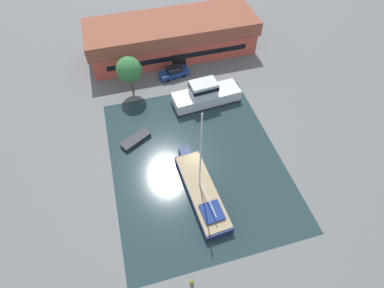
# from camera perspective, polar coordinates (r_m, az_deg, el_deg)

# --- Properties ---
(ground_plane) EXTENTS (440.00, 440.00, 0.00)m
(ground_plane) POSITION_cam_1_polar(r_m,az_deg,el_deg) (39.60, 0.78, -3.11)
(ground_plane) COLOR slate
(water_canal) EXTENTS (21.83, 27.01, 0.01)m
(water_canal) POSITION_cam_1_polar(r_m,az_deg,el_deg) (39.60, 0.78, -3.11)
(water_canal) COLOR #23383D
(water_canal) RESTS_ON ground
(warehouse_building) EXTENTS (29.31, 10.06, 5.96)m
(warehouse_building) POSITION_cam_1_polar(r_m,az_deg,el_deg) (55.96, -3.84, 19.76)
(warehouse_building) COLOR #C64C3D
(warehouse_building) RESTS_ON ground
(quay_tree_near_building) EXTENTS (3.82, 3.82, 6.47)m
(quay_tree_near_building) POSITION_cam_1_polar(r_m,az_deg,el_deg) (46.55, -11.93, 13.68)
(quay_tree_near_building) COLOR brown
(quay_tree_near_building) RESTS_ON ground
(parked_car) EXTENTS (4.99, 2.68, 1.80)m
(parked_car) POSITION_cam_1_polar(r_m,az_deg,el_deg) (51.22, -3.47, 13.52)
(parked_car) COLOR navy
(parked_car) RESTS_ON ground
(sailboat_moored) EXTENTS (4.08, 12.77, 13.13)m
(sailboat_moored) POSITION_cam_1_polar(r_m,az_deg,el_deg) (36.37, 1.82, -8.88)
(sailboat_moored) COLOR #19234C
(sailboat_moored) RESTS_ON water_canal
(motor_cruiser) EXTENTS (10.60, 4.32, 3.87)m
(motor_cruiser) POSITION_cam_1_polar(r_m,az_deg,el_deg) (46.08, 2.59, 9.32)
(motor_cruiser) COLOR silver
(motor_cruiser) RESTS_ON water_canal
(small_dinghy) EXTENTS (4.54, 3.48, 0.62)m
(small_dinghy) POSITION_cam_1_polar(r_m,az_deg,el_deg) (42.06, -10.66, 0.82)
(small_dinghy) COLOR #23282D
(small_dinghy) RESTS_ON water_canal
(mooring_bollard) EXTENTS (0.40, 0.40, 0.90)m
(mooring_bollard) POSITION_cam_1_polar(r_m,az_deg,el_deg) (32.68, -0.09, -24.77)
(mooring_bollard) COLOR olive
(mooring_bollard) RESTS_ON ground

